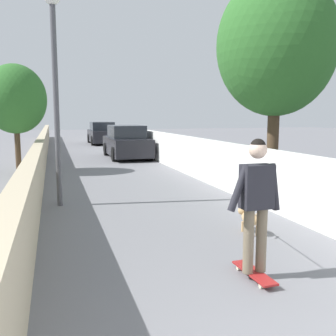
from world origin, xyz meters
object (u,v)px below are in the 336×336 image
car_near (127,143)px  car_far (102,134)px  lamp_post (55,61)px  person_skateboarder (256,195)px  tree_left_near (15,99)px  dog (249,218)px  skateboard (254,273)px  tree_right_mid (276,46)px

car_near → car_far: bearing=-0.0°
lamp_post → car_far: 19.03m
lamp_post → person_skateboarder: 5.63m
person_skateboarder → car_far: (23.30, -1.02, -0.34)m
tree_left_near → dog: 9.82m
lamp_post → car_near: size_ratio=1.09×
lamp_post → skateboard: (-4.72, -2.24, -3.09)m
person_skateboarder → dog: bearing=-26.5°
tree_right_mid → car_far: tree_right_mid is taller
tree_right_mid → lamp_post: tree_right_mid is taller
skateboard → person_skateboarder: 0.99m
tree_right_mid → dog: (-3.00, 2.29, -3.46)m
lamp_post → skateboard: size_ratio=5.82×
tree_right_mid → lamp_post: 5.39m
dog → skateboard: bearing=153.5°
tree_right_mid → car_far: (18.64, 2.10, -3.01)m
skateboard → car_near: 14.01m
tree_left_near → car_far: tree_left_near is taller
tree_right_mid → person_skateboarder: tree_right_mid is taller
person_skateboarder → dog: (1.67, -0.83, -0.78)m
skateboard → person_skateboarder: person_skateboarder is taller
skateboard → car_far: bearing=-2.5°
car_far → car_near: bearing=180.0°
skateboard → car_near: car_near is taller
tree_right_mid → dog: bearing=142.7°
dog → car_far: size_ratio=0.46×
tree_right_mid → car_near: size_ratio=1.29×
dog → car_near: bearing=-0.9°
tree_right_mid → person_skateboarder: 6.22m
tree_left_near → person_skateboarder: (-10.17, -3.52, -1.50)m
skateboard → tree_left_near: bearing=19.1°
tree_left_near → lamp_post: bearing=-166.8°
skateboard → tree_right_mid: bearing=-33.8°
tree_left_near → car_near: (3.79, -4.53, -1.84)m
lamp_post → person_skateboarder: (-4.72, -2.24, -2.11)m
tree_left_near → tree_right_mid: size_ratio=0.68×
dog → lamp_post: bearing=45.2°
tree_left_near → lamp_post: (-5.45, -1.28, 0.60)m
car_near → car_far: same height
lamp_post → dog: size_ratio=2.34×
car_far → person_skateboarder: bearing=177.5°
tree_right_mid → lamp_post: bearing=89.5°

